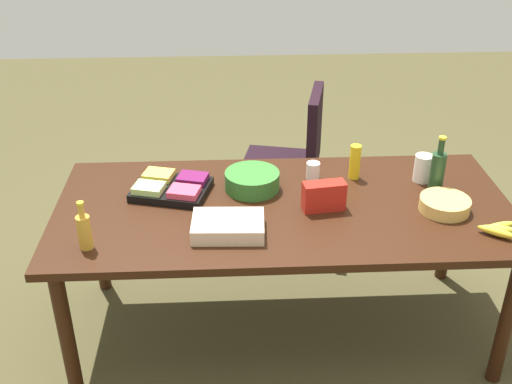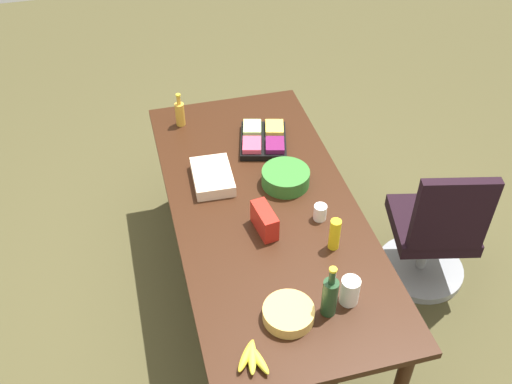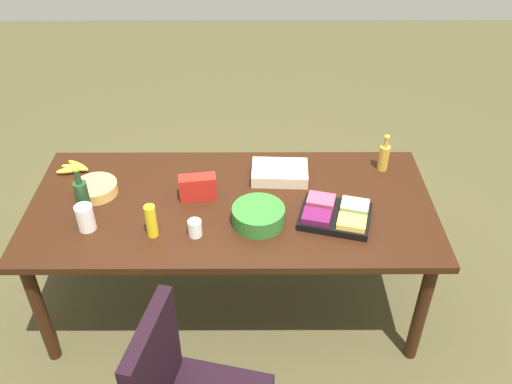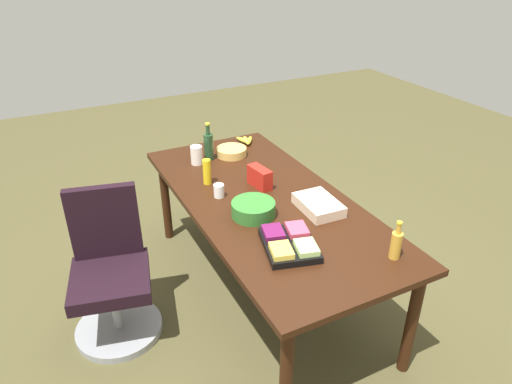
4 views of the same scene
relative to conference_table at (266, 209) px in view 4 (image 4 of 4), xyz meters
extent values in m
plane|color=#484226|center=(0.00, 0.00, -0.70)|extent=(10.00, 10.00, 0.00)
cube|color=black|center=(0.00, 0.00, 0.05)|extent=(2.20, 1.01, 0.04)
cylinder|color=black|center=(-1.01, -0.41, -0.33)|extent=(0.07, 0.07, 0.74)
cylinder|color=black|center=(1.01, -0.41, -0.33)|extent=(0.07, 0.07, 0.74)
cylinder|color=black|center=(-1.01, 0.41, -0.33)|extent=(0.07, 0.07, 0.74)
cylinder|color=black|center=(1.01, 0.41, -0.33)|extent=(0.07, 0.07, 0.74)
cylinder|color=gray|center=(0.07, 1.06, -0.68)|extent=(0.56, 0.56, 0.05)
cylinder|color=gray|center=(0.07, 1.06, -0.46)|extent=(0.06, 0.06, 0.38)
cube|color=black|center=(0.07, 1.06, -0.27)|extent=(0.57, 0.57, 0.09)
cube|color=black|center=(0.28, 1.01, 0.02)|extent=(0.15, 0.43, 0.50)
cube|color=red|center=(0.18, -0.05, 0.14)|extent=(0.21, 0.11, 0.14)
cylinder|color=yellow|center=(0.39, 0.26, 0.17)|extent=(0.07, 0.07, 0.18)
cylinder|color=#204023|center=(0.77, 0.10, 0.18)|extent=(0.09, 0.09, 0.21)
cylinder|color=#204023|center=(0.77, 0.10, 0.32)|extent=(0.04, 0.04, 0.08)
cylinder|color=gold|center=(0.77, 0.10, 0.37)|extent=(0.04, 0.04, 0.01)
cylinder|color=white|center=(0.73, 0.21, 0.15)|extent=(0.11, 0.11, 0.14)
ellipsoid|color=yellow|center=(0.91, -0.33, 0.10)|extent=(0.16, 0.13, 0.04)
ellipsoid|color=yellow|center=(0.93, -0.30, 0.10)|extent=(0.17, 0.08, 0.04)
ellipsoid|color=yellow|center=(0.94, -0.28, 0.10)|extent=(0.17, 0.08, 0.04)
cube|color=black|center=(-0.55, 0.14, 0.09)|extent=(0.42, 0.36, 0.04)
cube|color=#B7DF7F|center=(-0.66, 0.10, 0.13)|extent=(0.17, 0.15, 0.03)
cube|color=#D94360|center=(-0.48, 0.05, 0.13)|extent=(0.17, 0.15, 0.03)
cube|color=#EAC848|center=(-0.62, 0.23, 0.13)|extent=(0.17, 0.15, 0.03)
cube|color=#601546|center=(-0.45, 0.19, 0.13)|extent=(0.17, 0.15, 0.03)
cube|color=beige|center=(-0.27, -0.23, 0.11)|extent=(0.33, 0.23, 0.07)
cylinder|color=#DCAF57|center=(0.75, -0.09, 0.11)|extent=(0.28, 0.28, 0.06)
cylinder|color=#2F6D29|center=(-0.15, 0.17, 0.12)|extent=(0.34, 0.34, 0.09)
cylinder|color=gold|center=(-0.88, -0.32, 0.15)|extent=(0.07, 0.07, 0.16)
cylinder|color=gold|center=(-0.88, -0.32, 0.26)|extent=(0.03, 0.03, 0.06)
cylinder|color=gold|center=(-0.88, -0.32, 0.30)|extent=(0.03, 0.03, 0.01)
cylinder|color=white|center=(0.17, 0.26, 0.12)|extent=(0.08, 0.08, 0.09)
camera|label=1|loc=(-0.27, -2.57, 1.59)|focal=43.57mm
camera|label=2|loc=(2.30, -0.64, 2.30)|focal=41.50mm
camera|label=3|loc=(-0.13, 2.35, 1.92)|focal=38.47mm
camera|label=4|loc=(-2.38, 1.28, 1.60)|focal=32.82mm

